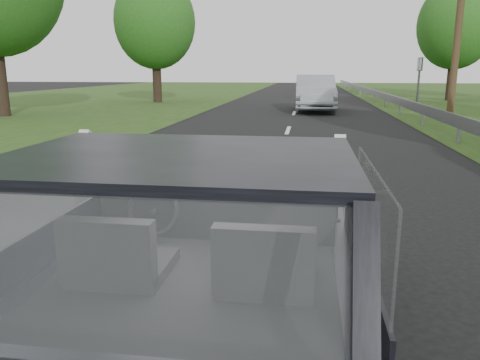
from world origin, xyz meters
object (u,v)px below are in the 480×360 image
(other_car, at_px, (315,93))
(utility_pole, at_px, (460,9))
(highway_sign, at_px, (418,85))
(cat, at_px, (266,180))
(subject_car, at_px, (202,261))

(other_car, bearing_deg, utility_pole, -35.85)
(utility_pole, bearing_deg, highway_sign, 99.38)
(highway_sign, relative_size, utility_pole, 0.30)
(cat, bearing_deg, utility_pole, 64.90)
(subject_car, xyz_separation_m, utility_pole, (5.87, 16.09, 3.22))
(subject_car, distance_m, other_car, 19.53)
(subject_car, bearing_deg, highway_sign, 74.50)
(other_car, distance_m, utility_pole, 6.81)
(other_car, relative_size, utility_pole, 0.62)
(subject_car, height_order, highway_sign, highway_sign)
(subject_car, relative_size, cat, 7.47)
(subject_car, distance_m, cat, 0.80)
(subject_car, xyz_separation_m, cat, (0.32, 0.64, 0.35))
(subject_car, relative_size, highway_sign, 1.69)
(other_car, bearing_deg, subject_car, -94.08)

